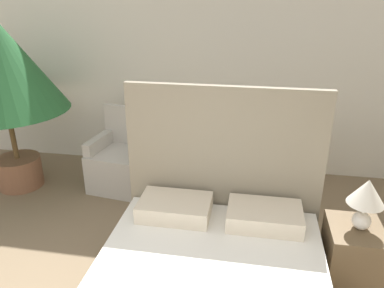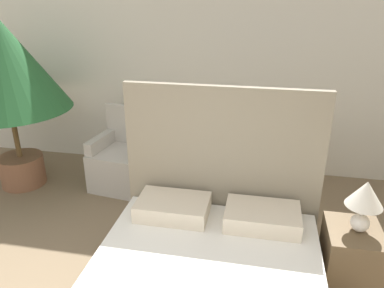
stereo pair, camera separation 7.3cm
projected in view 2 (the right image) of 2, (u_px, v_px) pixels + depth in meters
name	position (u px, v px, depth m)	size (l,w,h in m)	color
wall_back	(206.00, 58.00, 4.60)	(10.00, 0.06, 2.90)	silver
armchair_near_window_left	(125.00, 164.00, 4.49)	(0.76, 0.70, 0.94)	#B7B2A8
armchair_near_window_right	(218.00, 172.00, 4.28)	(0.69, 0.61, 0.94)	#B7B2A8
potted_palm	(3.00, 68.00, 4.10)	(1.39, 1.39, 2.02)	brown
nightstand	(349.00, 260.00, 2.91)	(0.40, 0.46, 0.56)	brown
table_lamp	(365.00, 199.00, 2.70)	(0.27, 0.27, 0.41)	white
side_table	(170.00, 172.00, 4.39)	(0.36, 0.36, 0.48)	gold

